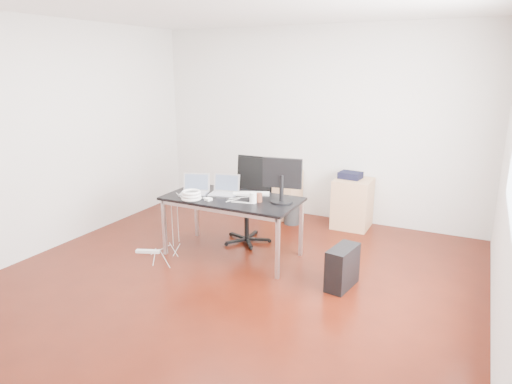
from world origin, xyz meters
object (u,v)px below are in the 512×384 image
at_px(filing_cabinet_right, 352,203).
at_px(filing_cabinet_left, 282,194).
at_px(pc_tower, 342,267).
at_px(office_chair, 250,196).
at_px(desk, 232,202).

bearing_deg(filing_cabinet_right, filing_cabinet_left, 180.00).
bearing_deg(pc_tower, office_chair, 161.23).
xyz_separation_m(filing_cabinet_left, pc_tower, (1.49, -1.87, -0.13)).
relative_size(filing_cabinet_left, pc_tower, 1.56).
bearing_deg(desk, filing_cabinet_left, 91.99).
bearing_deg(filing_cabinet_left, desk, -88.01).
bearing_deg(office_chair, desk, -87.20).
xyz_separation_m(filing_cabinet_left, filing_cabinet_right, (1.09, 0.00, 0.00)).
distance_m(filing_cabinet_left, filing_cabinet_right, 1.09).
distance_m(office_chair, filing_cabinet_left, 1.13).
bearing_deg(filing_cabinet_left, office_chair, -89.35).
relative_size(filing_cabinet_left, filing_cabinet_right, 1.00).
relative_size(office_chair, filing_cabinet_right, 1.54).
height_order(desk, pc_tower, desk).
height_order(filing_cabinet_left, pc_tower, filing_cabinet_left).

